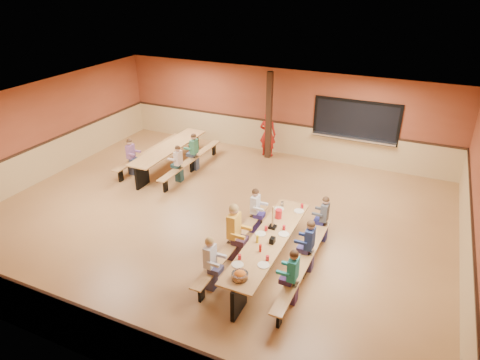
% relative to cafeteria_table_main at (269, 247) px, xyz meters
% --- Properties ---
extents(ground, '(12.00, 12.00, 0.00)m').
position_rel_cafeteria_table_main_xyz_m(ground, '(-2.06, 1.39, -0.53)').
color(ground, olive).
rests_on(ground, ground).
extents(room_envelope, '(12.04, 10.04, 3.02)m').
position_rel_cafeteria_table_main_xyz_m(room_envelope, '(-2.06, 1.39, 0.16)').
color(room_envelope, brown).
rests_on(room_envelope, ground).
extents(kitchen_pass_through, '(2.78, 0.28, 1.38)m').
position_rel_cafeteria_table_main_xyz_m(kitchen_pass_through, '(0.54, 6.35, 0.96)').
color(kitchen_pass_through, black).
rests_on(kitchen_pass_through, ground).
extents(structural_post, '(0.18, 0.18, 3.00)m').
position_rel_cafeteria_table_main_xyz_m(structural_post, '(-2.26, 5.79, 0.97)').
color(structural_post, black).
rests_on(structural_post, ground).
extents(cafeteria_table_main, '(1.91, 3.70, 0.74)m').
position_rel_cafeteria_table_main_xyz_m(cafeteria_table_main, '(0.00, 0.00, 0.00)').
color(cafeteria_table_main, '#AA7A43').
rests_on(cafeteria_table_main, ground).
extents(cafeteria_table_second, '(1.91, 3.70, 0.74)m').
position_rel_cafeteria_table_main_xyz_m(cafeteria_table_second, '(-4.91, 3.64, 0.00)').
color(cafeteria_table_second, '#AA7A43').
rests_on(cafeteria_table_second, ground).
extents(seated_child_white_left, '(0.38, 0.31, 1.22)m').
position_rel_cafeteria_table_main_xyz_m(seated_child_white_left, '(-0.82, -1.15, 0.09)').
color(seated_child_white_left, silver).
rests_on(seated_child_white_left, ground).
extents(seated_adult_yellow, '(0.46, 0.37, 1.39)m').
position_rel_cafeteria_table_main_xyz_m(seated_adult_yellow, '(-0.82, -0.02, 0.17)').
color(seated_adult_yellow, gold).
rests_on(seated_adult_yellow, ground).
extents(seated_child_grey_left, '(0.36, 0.29, 1.19)m').
position_rel_cafeteria_table_main_xyz_m(seated_child_grey_left, '(-0.82, 1.20, 0.07)').
color(seated_child_grey_left, silver).
rests_on(seated_child_grey_left, ground).
extents(seated_child_teal_right, '(0.37, 0.30, 1.21)m').
position_rel_cafeteria_table_main_xyz_m(seated_child_teal_right, '(0.83, -0.84, 0.08)').
color(seated_child_teal_right, teal).
rests_on(seated_child_teal_right, ground).
extents(seated_child_navy_right, '(0.38, 0.31, 1.23)m').
position_rel_cafeteria_table_main_xyz_m(seated_child_navy_right, '(0.83, 0.29, 0.09)').
color(seated_child_navy_right, navy).
rests_on(seated_child_navy_right, ground).
extents(seated_child_char_right, '(0.35, 0.29, 1.17)m').
position_rel_cafeteria_table_main_xyz_m(seated_child_char_right, '(0.83, 1.55, 0.06)').
color(seated_child_char_right, '#45484D').
rests_on(seated_child_char_right, ground).
extents(seated_child_purple_sec, '(0.36, 0.29, 1.19)m').
position_rel_cafeteria_table_main_xyz_m(seated_child_purple_sec, '(-5.73, 2.68, 0.07)').
color(seated_child_purple_sec, '#855384').
rests_on(seated_child_purple_sec, ground).
extents(seated_child_green_sec, '(0.38, 0.31, 1.22)m').
position_rel_cafeteria_table_main_xyz_m(seated_child_green_sec, '(-4.08, 3.83, 0.09)').
color(seated_child_green_sec, '#39835E').
rests_on(seated_child_green_sec, ground).
extents(seated_child_tan_sec, '(0.35, 0.28, 1.17)m').
position_rel_cafeteria_table_main_xyz_m(seated_child_tan_sec, '(-4.08, 2.87, 0.06)').
color(seated_child_tan_sec, beige).
rests_on(seated_child_tan_sec, ground).
extents(standing_woman, '(0.61, 0.43, 1.59)m').
position_rel_cafeteria_table_main_xyz_m(standing_woman, '(-2.34, 5.94, 0.27)').
color(standing_woman, '#AD1B13').
rests_on(standing_woman, ground).
extents(punch_pitcher, '(0.16, 0.16, 0.22)m').
position_rel_cafeteria_table_main_xyz_m(punch_pitcher, '(-0.11, 0.90, 0.32)').
color(punch_pitcher, red).
rests_on(punch_pitcher, cafeteria_table_main).
extents(chip_bowl, '(0.32, 0.32, 0.15)m').
position_rel_cafeteria_table_main_xyz_m(chip_bowl, '(-0.02, -1.45, 0.29)').
color(chip_bowl, orange).
rests_on(chip_bowl, cafeteria_table_main).
extents(napkin_dispenser, '(0.10, 0.14, 0.13)m').
position_rel_cafeteria_table_main_xyz_m(napkin_dispenser, '(0.12, -0.11, 0.28)').
color(napkin_dispenser, black).
rests_on(napkin_dispenser, cafeteria_table_main).
extents(condiment_mustard, '(0.06, 0.06, 0.17)m').
position_rel_cafeteria_table_main_xyz_m(condiment_mustard, '(-0.18, -0.22, 0.30)').
color(condiment_mustard, yellow).
rests_on(condiment_mustard, cafeteria_table_main).
extents(condiment_ketchup, '(0.06, 0.06, 0.17)m').
position_rel_cafeteria_table_main_xyz_m(condiment_ketchup, '(0.00, -0.50, 0.30)').
color(condiment_ketchup, '#B2140F').
rests_on(condiment_ketchup, cafeteria_table_main).
extents(table_paddle, '(0.16, 0.16, 0.56)m').
position_rel_cafeteria_table_main_xyz_m(table_paddle, '(-0.08, 0.44, 0.35)').
color(table_paddle, black).
rests_on(table_paddle, cafeteria_table_main).
extents(place_settings, '(0.65, 3.30, 0.11)m').
position_rel_cafeteria_table_main_xyz_m(place_settings, '(0.00, 0.00, 0.27)').
color(place_settings, beige).
rests_on(place_settings, cafeteria_table_main).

